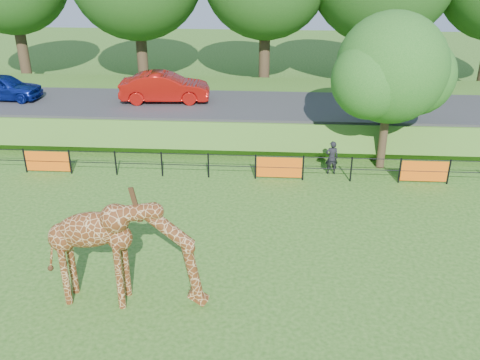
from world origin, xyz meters
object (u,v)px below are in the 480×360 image
at_px(car_red, 165,87).
at_px(tree_east, 393,72).
at_px(giraffe, 125,253).
at_px(car_blue, 3,87).
at_px(visitor, 332,158).

bearing_deg(car_red, tree_east, -118.03).
height_order(giraffe, car_blue, giraffe).
distance_m(car_blue, car_red, 8.59).
bearing_deg(car_red, visitor, -128.22).
bearing_deg(giraffe, car_red, 98.62).
distance_m(giraffe, visitor, 11.31).
relative_size(giraffe, car_red, 0.98).
height_order(giraffe, tree_east, tree_east).
distance_m(car_blue, tree_east, 19.80).
relative_size(car_blue, visitor, 2.64).
relative_size(car_red, visitor, 3.08).
distance_m(car_red, tree_east, 11.73).
distance_m(giraffe, car_red, 14.83).
xyz_separation_m(giraffe, car_red, (-1.74, 14.72, 0.57)).
height_order(car_blue, visitor, car_blue).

